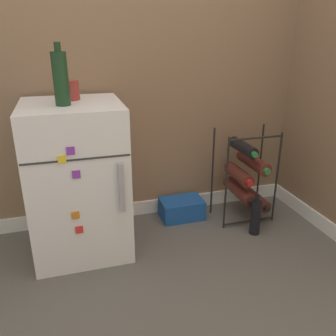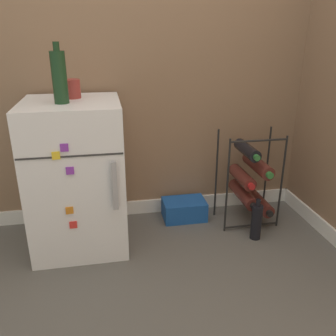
{
  "view_description": "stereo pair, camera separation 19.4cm",
  "coord_description": "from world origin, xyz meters",
  "px_view_note": "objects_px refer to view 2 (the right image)",
  "views": [
    {
      "loc": [
        -0.55,
        -1.34,
        1.13
      ],
      "look_at": [
        -0.02,
        0.46,
        0.4
      ],
      "focal_mm": 38.0,
      "sensor_mm": 36.0,
      "label": 1
    },
    {
      "loc": [
        -0.36,
        -1.38,
        1.13
      ],
      "look_at": [
        -0.02,
        0.46,
        0.4
      ],
      "focal_mm": 38.0,
      "sensor_mm": 36.0,
      "label": 2
    }
  ],
  "objects_px": {
    "fridge_top_cup": "(72,89)",
    "loose_bottle_floor": "(256,221)",
    "mini_fridge": "(77,176)",
    "wine_rack": "(250,180)",
    "fridge_top_bottle": "(59,77)",
    "soda_box": "(184,209)"
  },
  "relations": [
    {
      "from": "fridge_top_cup",
      "to": "loose_bottle_floor",
      "type": "xyz_separation_m",
      "value": [
        0.97,
        -0.24,
        -0.74
      ]
    },
    {
      "from": "fridge_top_bottle",
      "to": "loose_bottle_floor",
      "type": "relative_size",
      "value": 1.12
    },
    {
      "from": "wine_rack",
      "to": "fridge_top_bottle",
      "type": "xyz_separation_m",
      "value": [
        -1.04,
        -0.1,
        0.65
      ]
    },
    {
      "from": "fridge_top_cup",
      "to": "mini_fridge",
      "type": "bearing_deg",
      "value": -96.03
    },
    {
      "from": "soda_box",
      "to": "fridge_top_cup",
      "type": "bearing_deg",
      "value": -173.89
    },
    {
      "from": "mini_fridge",
      "to": "wine_rack",
      "type": "bearing_deg",
      "value": 2.58
    },
    {
      "from": "soda_box",
      "to": "fridge_top_cup",
      "type": "distance_m",
      "value": 1.0
    },
    {
      "from": "wine_rack",
      "to": "fridge_top_cup",
      "type": "distance_m",
      "value": 1.16
    },
    {
      "from": "fridge_top_cup",
      "to": "loose_bottle_floor",
      "type": "bearing_deg",
      "value": -13.96
    },
    {
      "from": "loose_bottle_floor",
      "to": "fridge_top_cup",
      "type": "bearing_deg",
      "value": 166.04
    },
    {
      "from": "mini_fridge",
      "to": "soda_box",
      "type": "relative_size",
      "value": 3.0
    },
    {
      "from": "wine_rack",
      "to": "fridge_top_cup",
      "type": "height_order",
      "value": "fridge_top_cup"
    },
    {
      "from": "mini_fridge",
      "to": "fridge_top_bottle",
      "type": "relative_size",
      "value": 2.86
    },
    {
      "from": "mini_fridge",
      "to": "loose_bottle_floor",
      "type": "height_order",
      "value": "mini_fridge"
    },
    {
      "from": "soda_box",
      "to": "fridge_top_bottle",
      "type": "bearing_deg",
      "value": -163.08
    },
    {
      "from": "mini_fridge",
      "to": "loose_bottle_floor",
      "type": "distance_m",
      "value": 1.03
    },
    {
      "from": "mini_fridge",
      "to": "loose_bottle_floor",
      "type": "bearing_deg",
      "value": -9.2
    },
    {
      "from": "wine_rack",
      "to": "fridge_top_cup",
      "type": "xyz_separation_m",
      "value": [
        -1.0,
        0.04,
        0.57
      ]
    },
    {
      "from": "mini_fridge",
      "to": "wine_rack",
      "type": "height_order",
      "value": "mini_fridge"
    },
    {
      "from": "fridge_top_cup",
      "to": "loose_bottle_floor",
      "type": "relative_size",
      "value": 0.38
    },
    {
      "from": "mini_fridge",
      "to": "soda_box",
      "type": "distance_m",
      "value": 0.73
    },
    {
      "from": "mini_fridge",
      "to": "loose_bottle_floor",
      "type": "xyz_separation_m",
      "value": [
        0.98,
        -0.16,
        -0.29
      ]
    }
  ]
}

